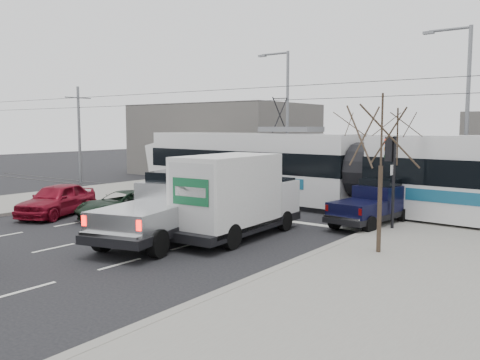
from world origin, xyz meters
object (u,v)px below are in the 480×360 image
Objects in this scene: bare_tree at (382,137)px; street_lamp_far at (285,111)px; tram at (364,172)px; box_truck at (236,197)px; street_lamp_near at (463,106)px; silver_pickup at (170,206)px; green_car at (123,205)px; red_car at (57,200)px; navy_pickup at (374,203)px; traffic_signal at (391,162)px.

street_lamp_far reaches higher than bare_tree.
box_truck is at bearing -99.05° from tram.
street_lamp_near reaches higher than tram.
silver_pickup is (4.63, -15.55, -3.90)m from street_lamp_far.
green_car is 0.99× the size of red_car.
bare_tree reaches higher than navy_pickup.
street_lamp_near is 17.11m from green_car.
bare_tree reaches higher than box_truck.
bare_tree is 0.56× the size of street_lamp_near.
silver_pickup is at bearing -15.31° from green_car.
street_lamp_far reaches higher than red_car.
navy_pickup is at bearing 39.47° from silver_pickup.
bare_tree is 0.18× the size of tram.
red_car is (-12.69, -6.50, -0.19)m from navy_pickup.
navy_pickup reaches higher than green_car.
box_truck is at bearing -112.87° from street_lamp_near.
box_truck is (-5.04, -11.95, -3.58)m from street_lamp_near.
traffic_signal reaches higher than navy_pickup.
red_car is at bearing -137.61° from street_lamp_near.
traffic_signal is 0.13× the size of tram.
box_truck is 9.54m from red_car.
box_truck reaches higher than red_car.
red_car is at bearing -157.28° from traffic_signal.
bare_tree is 15.16m from red_car.
green_car is at bearing 175.17° from box_truck.
box_truck is 1.43× the size of green_car.
street_lamp_far is 13.70m from navy_pickup.
traffic_signal is 0.57× the size of box_truck.
green_car is at bearing 6.20° from red_car.
tram is at bearing -37.34° from street_lamp_far.
box_truck is 1.41× the size of red_car.
box_truck is (-1.78, -7.67, -0.46)m from tram.
box_truck is at bearing -175.14° from bare_tree.
green_car is (-9.84, -5.02, -0.34)m from navy_pickup.
bare_tree is 11.58m from street_lamp_near.
green_car is at bearing -134.74° from street_lamp_near.
tram is at bearing 116.19° from bare_tree.
bare_tree is 12.33m from green_car.
green_car is at bearing -178.90° from bare_tree.
green_car is (-11.62, -11.73, -4.50)m from street_lamp_near.
bare_tree reaches higher than silver_pickup.
traffic_signal is 2.17m from navy_pickup.
street_lamp_far reaches higher than green_car.
bare_tree is at bearing -59.81° from tram.
bare_tree is 4.28m from traffic_signal.
tram is 9.98m from silver_pickup.
traffic_signal is 4.10m from tram.
traffic_signal is 0.40× the size of street_lamp_far.
navy_pickup is (1.49, -2.42, -1.03)m from tram.
silver_pickup is 1.61× the size of green_car.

